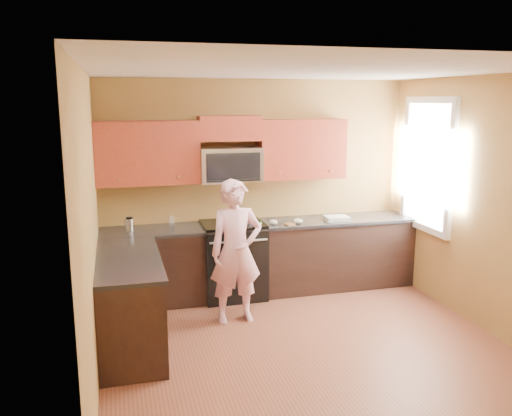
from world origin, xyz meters
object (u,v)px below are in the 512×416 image
object	(u,v)px
microwave	(230,181)
frying_pan	(241,226)
woman	(236,252)
travel_mug	(130,232)
stove	(233,260)
butter_tub	(257,226)

from	to	relation	value
microwave	frying_pan	world-z (taller)	microwave
woman	travel_mug	xyz separation A→B (m)	(-1.11, 0.75, 0.12)
travel_mug	microwave	bearing A→B (deg)	6.11
stove	woman	distance (m)	0.83
stove	travel_mug	size ratio (longest dim) A/B	5.48
microwave	frying_pan	bearing A→B (deg)	-80.15
butter_tub	travel_mug	bearing A→B (deg)	175.27
frying_pan	travel_mug	size ratio (longest dim) A/B	2.86
frying_pan	butter_tub	world-z (taller)	frying_pan
travel_mug	frying_pan	bearing A→B (deg)	-9.10
frying_pan	microwave	bearing A→B (deg)	115.27
butter_tub	travel_mug	world-z (taller)	travel_mug
microwave	woman	size ratio (longest dim) A/B	0.47
microwave	butter_tub	size ratio (longest dim) A/B	6.70
woman	frying_pan	size ratio (longest dim) A/B	3.23
microwave	travel_mug	bearing A→B (deg)	-173.89
stove	frying_pan	bearing A→B (deg)	-74.65
woman	butter_tub	bearing A→B (deg)	54.16
microwave	frying_pan	size ratio (longest dim) A/B	1.53
microwave	butter_tub	xyz separation A→B (m)	(0.28, -0.26, -0.53)
frying_pan	travel_mug	xyz separation A→B (m)	(-1.30, 0.21, -0.03)
stove	microwave	world-z (taller)	microwave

